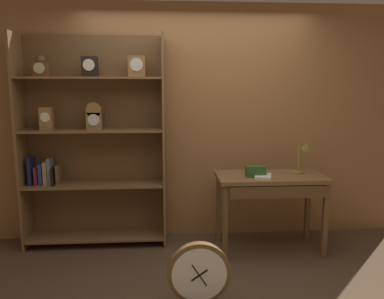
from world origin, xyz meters
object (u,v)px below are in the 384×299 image
Objects in this scene: desk_lamp at (304,153)px; toolbox_small at (256,171)px; bookshelf at (91,142)px; open_repair_manual at (263,176)px; workbench at (271,186)px; round_clock_large at (199,275)px.

desk_lamp is 0.55m from toolbox_small.
open_repair_manual is (1.76, -0.40, -0.31)m from bookshelf.
workbench is at bearing 13.09° from toolbox_small.
bookshelf reaches higher than round_clock_large.
desk_lamp reaches higher than open_repair_manual.
workbench is 3.06× the size of desk_lamp.
toolbox_small is at bearing -166.91° from workbench.
bookshelf is 2.02× the size of workbench.
open_repair_manual is (0.07, -0.04, -0.04)m from toolbox_small.
workbench is at bearing 50.17° from round_clock_large.
bookshelf is 11.44× the size of toolbox_small.
open_repair_manual is at bearing -12.71° from bookshelf.
workbench is at bearing -9.74° from bookshelf.
bookshelf is 10.17× the size of open_repair_manual.
open_repair_manual is 0.41× the size of round_clock_large.
toolbox_small is (-0.52, -0.08, -0.16)m from desk_lamp.
bookshelf is 1.94m from workbench.
bookshelf reaches higher than desk_lamp.
toolbox_small is at bearing -171.00° from desk_lamp.
workbench reaches higher than round_clock_large.
toolbox_small is 1.30m from round_clock_large.
round_clock_large is (1.03, -1.31, -0.85)m from bookshelf.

